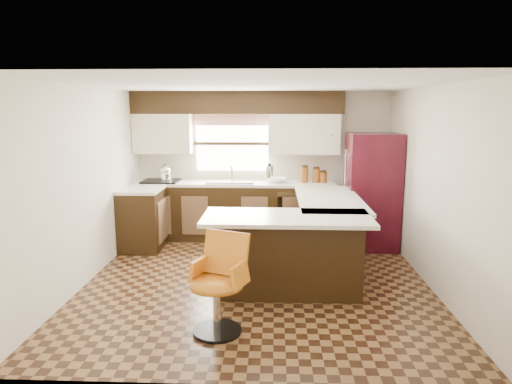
{
  "coord_description": "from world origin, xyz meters",
  "views": [
    {
      "loc": [
        0.22,
        -5.43,
        2.13
      ],
      "look_at": [
        -0.03,
        0.45,
        1.05
      ],
      "focal_mm": 32.0,
      "sensor_mm": 36.0,
      "label": 1
    }
  ],
  "objects_px": {
    "peninsula_long": "(324,233)",
    "refrigerator": "(372,191)",
    "peninsula_return": "(288,255)",
    "bar_chair": "(217,285)"
  },
  "relations": [
    {
      "from": "peninsula_long",
      "to": "refrigerator",
      "type": "relative_size",
      "value": 1.11
    },
    {
      "from": "peninsula_long",
      "to": "refrigerator",
      "type": "bearing_deg",
      "value": 47.49
    },
    {
      "from": "peninsula_long",
      "to": "refrigerator",
      "type": "xyz_separation_m",
      "value": [
        0.8,
        0.87,
        0.43
      ]
    },
    {
      "from": "peninsula_long",
      "to": "refrigerator",
      "type": "distance_m",
      "value": 1.26
    },
    {
      "from": "peninsula_return",
      "to": "bar_chair",
      "type": "height_order",
      "value": "bar_chair"
    },
    {
      "from": "peninsula_long",
      "to": "bar_chair",
      "type": "bearing_deg",
      "value": -121.76
    },
    {
      "from": "bar_chair",
      "to": "peninsula_return",
      "type": "bearing_deg",
      "value": 77.35
    },
    {
      "from": "peninsula_long",
      "to": "bar_chair",
      "type": "xyz_separation_m",
      "value": [
        -1.23,
        -1.98,
        0.03
      ]
    },
    {
      "from": "peninsula_long",
      "to": "peninsula_return",
      "type": "bearing_deg",
      "value": -118.3
    },
    {
      "from": "peninsula_return",
      "to": "bar_chair",
      "type": "distance_m",
      "value": 1.23
    }
  ]
}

